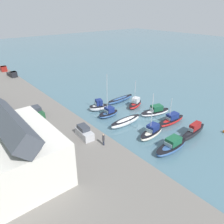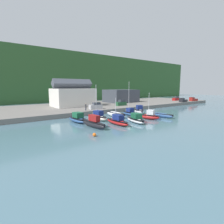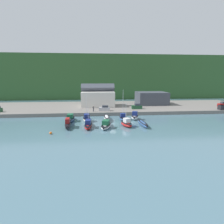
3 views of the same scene
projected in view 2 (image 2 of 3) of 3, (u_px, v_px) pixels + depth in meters
name	position (u px, v px, depth m)	size (l,w,h in m)	color
ground_plane	(130.00, 119.00, 45.95)	(320.00, 320.00, 0.00)	slate
hillside_backdrop	(35.00, 78.00, 121.95)	(240.00, 72.71, 28.63)	#335B2D
quay_promenade	(82.00, 107.00, 67.53)	(130.01, 31.66, 1.27)	slate
harbor_clubhouse	(73.00, 96.00, 64.66)	(14.64, 10.42, 10.04)	silver
yacht_club_building	(121.00, 96.00, 82.42)	(13.86, 11.22, 5.85)	#3D424C
moored_boat_0	(77.00, 119.00, 41.77)	(2.56, 7.67, 2.41)	#33568E
moored_boat_1	(98.00, 117.00, 44.25)	(3.09, 6.81, 8.95)	white
moored_boat_2	(116.00, 114.00, 48.77)	(1.87, 7.91, 1.54)	white
moored_boat_3	(130.00, 112.00, 52.17)	(2.36, 5.06, 9.96)	#33568E
moored_boat_4	(139.00, 111.00, 54.50)	(3.58, 4.80, 2.79)	silver
moored_boat_5	(93.00, 123.00, 36.33)	(2.01, 8.19, 2.66)	black
moored_boat_6	(117.00, 121.00, 39.14)	(2.36, 7.79, 5.98)	red
moored_boat_7	(136.00, 119.00, 41.48)	(4.24, 7.66, 2.25)	white
moored_boat_8	(150.00, 116.00, 45.50)	(3.72, 5.58, 6.94)	red
moored_boat_9	(160.00, 115.00, 48.89)	(1.83, 8.43, 1.23)	#33568E
parked_car_0	(96.00, 106.00, 56.63)	(4.33, 2.13, 2.16)	#B7B7BC
parked_car_1	(176.00, 99.00, 92.11)	(4.26, 1.93, 2.16)	maroon
parked_car_3	(121.00, 103.00, 67.19)	(4.24, 1.90, 2.16)	#1E4C2D
pickup_truck_0	(183.00, 100.00, 83.12)	(4.85, 2.28, 1.90)	black
pickup_truck_1	(193.00, 99.00, 89.15)	(4.85, 2.27, 1.90)	maroon
person_on_quay	(86.00, 107.00, 53.21)	(0.40, 0.40, 2.14)	#232838
mooring_buoy_0	(94.00, 135.00, 29.78)	(0.63, 0.63, 0.63)	orange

